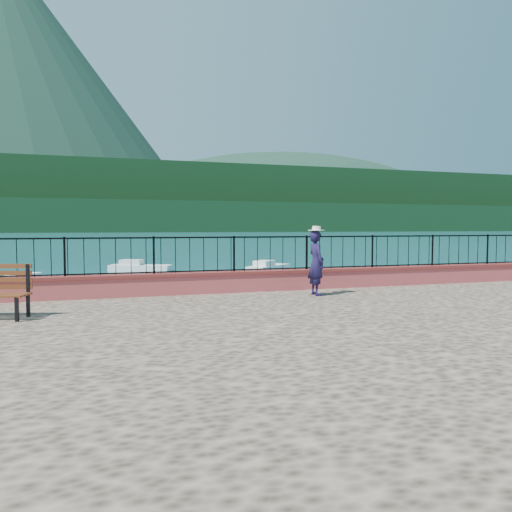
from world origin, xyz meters
TOP-DOWN VIEW (x-y plane):
  - ground at (0.00, 0.00)m, footprint 2000.00×2000.00m
  - parapet at (0.00, 3.70)m, footprint 28.00×0.46m
  - railing at (0.00, 3.70)m, footprint 27.00×0.05m
  - dock at (-2.00, 12.00)m, footprint 2.00×16.00m
  - far_forest at (0.00, 300.00)m, footprint 900.00×60.00m
  - foothills at (0.00, 360.00)m, footprint 900.00×120.00m
  - companion_hill at (220.00, 560.00)m, footprint 448.00×384.00m
  - person at (1.58, 2.37)m, footprint 0.43×0.64m
  - hat at (1.58, 2.37)m, footprint 0.44×0.44m
  - boat_1 at (3.33, 13.40)m, footprint 3.52×3.18m
  - boat_2 at (9.82, 13.56)m, footprint 3.70×1.34m
  - boat_3 at (-6.79, 17.22)m, footprint 3.32×4.19m
  - boat_4 at (-0.82, 25.09)m, footprint 4.30×2.91m
  - boat_5 at (7.41, 22.08)m, footprint 3.80×3.54m

SIDE VIEW (x-z plane):
  - ground at x=0.00m, z-range 0.00..0.00m
  - companion_hill at x=220.00m, z-range -90.00..90.00m
  - dock at x=-2.00m, z-range 0.00..0.30m
  - boat_1 at x=3.33m, z-range 0.00..0.80m
  - boat_2 at x=9.82m, z-range 0.00..0.80m
  - boat_3 at x=-6.79m, z-range 0.00..0.80m
  - boat_4 at x=-0.82m, z-range 0.00..0.80m
  - boat_5 at x=7.41m, z-range 0.00..0.80m
  - parapet at x=0.00m, z-range 1.20..1.78m
  - person at x=1.58m, z-range 1.20..2.92m
  - railing at x=0.00m, z-range 1.78..2.73m
  - hat at x=1.58m, z-range 2.92..3.04m
  - far_forest at x=0.00m, z-range 0.00..18.00m
  - foothills at x=0.00m, z-range 0.00..44.00m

